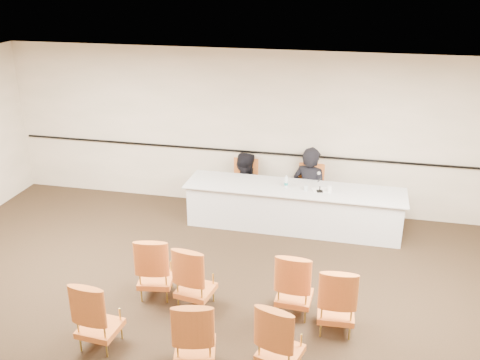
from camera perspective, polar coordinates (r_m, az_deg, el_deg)
name	(u,v)px	position (r m, az deg, el deg)	size (l,w,h in m)	color
floor	(206,333)	(7.12, -3.63, -15.96)	(10.00, 10.00, 0.00)	black
ceiling	(199,103)	(5.78, -4.35, 8.16)	(10.00, 10.00, 0.00)	silver
wall_back	(264,132)	(9.94, 2.55, 5.19)	(10.00, 0.04, 3.00)	#C3B799
wall_rail	(263,153)	(10.03, 2.47, 2.93)	(9.80, 0.04, 0.03)	black
panel_table	(293,208)	(9.50, 5.71, -2.94)	(3.83, 0.88, 0.77)	silver
panelist_main	(309,195)	(9.99, 7.41, -1.62)	(0.69, 0.45, 1.88)	black
panelist_main_chair	(310,192)	(9.96, 7.43, -1.23)	(0.50, 0.50, 0.95)	#B76220
panelist_second	(244,194)	(10.21, 0.39, -1.48)	(0.81, 0.63, 1.67)	black
panelist_second_chair	(244,186)	(10.14, 0.39, -0.59)	(0.50, 0.50, 0.95)	#B76220
papers	(321,190)	(9.31, 8.67, -1.04)	(0.30, 0.22, 0.00)	white
microphone	(320,183)	(9.17, 8.55, -0.36)	(0.11, 0.22, 0.31)	black
water_bottle	(286,181)	(9.32, 4.95, -0.13)	(0.07, 0.07, 0.22)	teal
drinking_glass	(306,188)	(9.23, 7.04, -0.85)	(0.06, 0.06, 0.10)	silver
coffee_cup	(330,189)	(9.21, 9.53, -0.98)	(0.08, 0.08, 0.12)	white
aud_chair_front_left	(155,266)	(7.64, -9.02, -9.03)	(0.50, 0.50, 0.95)	#B76220
aud_chair_front_mid	(195,276)	(7.35, -4.79, -10.16)	(0.50, 0.50, 0.95)	#B76220
aud_chair_front_right	(295,283)	(7.22, 5.87, -10.83)	(0.50, 0.50, 0.95)	#B76220
aud_chair_back_left	(98,313)	(6.86, -14.86, -13.51)	(0.50, 0.50, 0.95)	#B76220
aud_chair_back_mid	(195,333)	(6.37, -4.85, -15.91)	(0.50, 0.50, 0.95)	#B76220
aud_chair_back_right	(281,337)	(6.31, 4.37, -16.32)	(0.50, 0.50, 0.95)	#B76220
aud_chair_extra	(337,298)	(7.00, 10.29, -12.29)	(0.50, 0.50, 0.95)	#B76220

